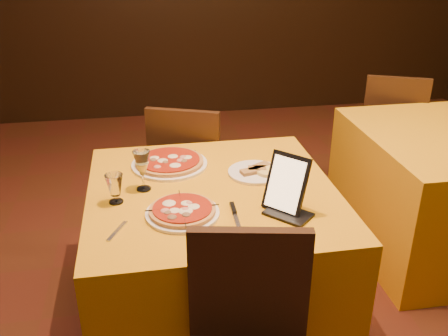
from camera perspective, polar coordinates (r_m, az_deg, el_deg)
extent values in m
cube|color=orange|center=(2.43, -1.26, -10.28)|extent=(1.10, 1.10, 0.75)
cylinder|color=white|center=(2.04, -4.77, -5.19)|extent=(0.30, 0.30, 0.01)
cylinder|color=#AD4C23|center=(2.03, -4.78, -4.80)|extent=(0.27, 0.27, 0.02)
cylinder|color=white|center=(2.46, -6.24, 0.43)|extent=(0.37, 0.37, 0.01)
cylinder|color=#AD4C23|center=(2.46, -6.26, 0.77)|extent=(0.33, 0.33, 0.02)
cylinder|color=white|center=(2.37, 3.56, -0.50)|extent=(0.26, 0.26, 0.01)
cylinder|color=olive|center=(2.36, 3.57, -0.13)|extent=(0.16, 0.16, 0.02)
cube|color=black|center=(2.03, 7.13, -1.76)|extent=(0.19, 0.19, 0.23)
cube|color=silver|center=(2.00, 1.43, -5.92)|extent=(0.03, 0.22, 0.01)
cube|color=#A7A6AD|center=(1.97, -12.11, -7.06)|extent=(0.08, 0.14, 0.01)
cube|color=silver|center=(2.55, -3.10, 1.35)|extent=(0.03, 0.15, 0.01)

